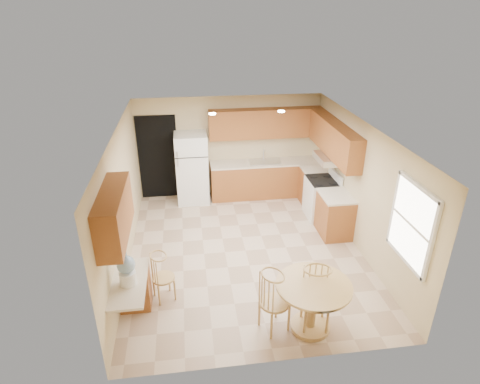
{
  "coord_description": "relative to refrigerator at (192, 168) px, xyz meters",
  "views": [
    {
      "loc": [
        -1.03,
        -6.64,
        4.51
      ],
      "look_at": [
        -0.07,
        0.3,
        1.16
      ],
      "focal_mm": 30.0,
      "sensor_mm": 36.0,
      "label": 1
    }
  ],
  "objects": [
    {
      "name": "upper_cab_back",
      "position": [
        1.83,
        0.19,
        0.99
      ],
      "size": [
        2.75,
        0.33,
        0.7
      ],
      "primitive_type": "cube",
      "color": "#9C5827",
      "rests_on": "wall_back"
    },
    {
      "name": "desk_pedestal",
      "position": [
        -1.05,
        -3.72,
        -0.5
      ],
      "size": [
        0.48,
        0.42,
        0.72
      ],
      "primitive_type": "cube",
      "color": "#9C5827",
      "rests_on": "floor"
    },
    {
      "name": "doorway",
      "position": [
        -0.8,
        0.34,
        0.19
      ],
      "size": [
        0.9,
        0.02,
        2.1
      ],
      "primitive_type": "cube",
      "color": "black",
      "rests_on": "floor"
    },
    {
      "name": "wall_left",
      "position": [
        -1.3,
        -2.4,
        0.39
      ],
      "size": [
        0.02,
        5.5,
        2.5
      ],
      "primitive_type": "cube",
      "color": "beige",
      "rests_on": "floor"
    },
    {
      "name": "floor",
      "position": [
        0.95,
        -2.4,
        -0.86
      ],
      "size": [
        5.5,
        5.5,
        0.0
      ],
      "primitive_type": "plane",
      "color": "#C2A88D",
      "rests_on": "ground"
    },
    {
      "name": "chair_table_b",
      "position": [
        1.66,
        -4.7,
        -0.23
      ],
      "size": [
        0.46,
        0.46,
        1.04
      ],
      "rotation": [
        0.0,
        0.0,
        3.0
      ],
      "color": "tan",
      "rests_on": "floor"
    },
    {
      "name": "stove",
      "position": [
        2.88,
        -1.22,
        -0.39
      ],
      "size": [
        0.65,
        0.76,
        1.09
      ],
      "color": "white",
      "rests_on": "floor"
    },
    {
      "name": "dining_table",
      "position": [
        1.61,
        -4.6,
        -0.32
      ],
      "size": [
        1.11,
        1.11,
        0.82
      ],
      "rotation": [
        0.0,
        0.0,
        -0.25
      ],
      "color": "tan",
      "rests_on": "floor"
    },
    {
      "name": "sink",
      "position": [
        1.8,
        0.05,
        0.05
      ],
      "size": [
        0.78,
        0.44,
        0.01
      ],
      "primitive_type": "cube",
      "color": "silver",
      "rests_on": "counter_back"
    },
    {
      "name": "counter_right_b",
      "position": [
        2.9,
        -2.0,
        0.03
      ],
      "size": [
        0.63,
        0.8,
        0.04
      ],
      "primitive_type": "cube",
      "color": "beige",
      "rests_on": "base_cab_right_b"
    },
    {
      "name": "wall_front",
      "position": [
        0.95,
        -5.15,
        0.39
      ],
      "size": [
        4.5,
        0.02,
        2.5
      ],
      "primitive_type": "cube",
      "color": "beige",
      "rests_on": "floor"
    },
    {
      "name": "chair_desk",
      "position": [
        -0.6,
        -3.68,
        -0.34
      ],
      "size": [
        0.38,
        0.49,
        0.86
      ],
      "rotation": [
        0.0,
        0.0,
        -1.2
      ],
      "color": "tan",
      "rests_on": "floor"
    },
    {
      "name": "upper_cab_left",
      "position": [
        -1.13,
        -4.0,
        0.99
      ],
      "size": [
        0.33,
        1.4,
        0.7
      ],
      "primitive_type": "cube",
      "color": "#9C5827",
      "rests_on": "wall_left"
    },
    {
      "name": "ceiling",
      "position": [
        0.95,
        -2.4,
        1.64
      ],
      "size": [
        4.5,
        5.5,
        0.02
      ],
      "primitive_type": "cube",
      "color": "white",
      "rests_on": "wall_back"
    },
    {
      "name": "base_cab_back",
      "position": [
        1.83,
        0.05,
        -0.42
      ],
      "size": [
        2.75,
        0.6,
        0.87
      ],
      "primitive_type": "cube",
      "color": "#9C5827",
      "rests_on": "floor"
    },
    {
      "name": "chair_table_a",
      "position": [
        1.06,
        -4.61,
        -0.25
      ],
      "size": [
        0.45,
        0.57,
        1.01
      ],
      "rotation": [
        0.0,
        0.0,
        -1.16
      ],
      "color": "tan",
      "rests_on": "floor"
    },
    {
      "name": "counter_right_a",
      "position": [
        2.9,
        -0.54,
        0.03
      ],
      "size": [
        0.63,
        0.59,
        0.04
      ],
      "primitive_type": "cube",
      "color": "beige",
      "rests_on": "base_cab_right_a"
    },
    {
      "name": "range_hood",
      "position": [
        2.95,
        -1.22,
        0.56
      ],
      "size": [
        0.5,
        0.76,
        0.14
      ],
      "primitive_type": "cube",
      "color": "silver",
      "rests_on": "upper_cab_right"
    },
    {
      "name": "water_crock",
      "position": [
        -1.05,
        -4.15,
        0.16
      ],
      "size": [
        0.26,
        0.26,
        0.54
      ],
      "color": "white",
      "rests_on": "desk_top"
    },
    {
      "name": "wall_right",
      "position": [
        3.2,
        -2.4,
        0.39
      ],
      "size": [
        0.02,
        5.5,
        2.5
      ],
      "primitive_type": "cube",
      "color": "beige",
      "rests_on": "floor"
    },
    {
      "name": "window",
      "position": [
        3.18,
        -4.25,
        0.64
      ],
      "size": [
        0.06,
        1.12,
        1.3
      ],
      "color": "white",
      "rests_on": "wall_right"
    },
    {
      "name": "desk_top",
      "position": [
        -1.05,
        -4.1,
        -0.11
      ],
      "size": [
        0.5,
        1.2,
        0.04
      ],
      "primitive_type": "cube",
      "color": "beige",
      "rests_on": "desk_pedestal"
    },
    {
      "name": "can_light_b",
      "position": [
        1.85,
        -1.2,
        1.63
      ],
      "size": [
        0.14,
        0.14,
        0.02
      ],
      "primitive_type": "cylinder",
      "color": "white",
      "rests_on": "ceiling"
    },
    {
      "name": "base_cab_right_a",
      "position": [
        2.9,
        -0.54,
        -0.42
      ],
      "size": [
        0.6,
        0.59,
        0.87
      ],
      "primitive_type": "cube",
      "color": "#9C5827",
      "rests_on": "floor"
    },
    {
      "name": "counter_back",
      "position": [
        1.83,
        0.05,
        0.03
      ],
      "size": [
        2.75,
        0.63,
        0.04
      ],
      "primitive_type": "cube",
      "color": "beige",
      "rests_on": "base_cab_back"
    },
    {
      "name": "can_light_a",
      "position": [
        0.45,
        -1.2,
        1.63
      ],
      "size": [
        0.14,
        0.14,
        0.02
      ],
      "primitive_type": "cylinder",
      "color": "white",
      "rests_on": "ceiling"
    },
    {
      "name": "base_cab_right_b",
      "position": [
        2.9,
        -2.0,
        -0.42
      ],
      "size": [
        0.6,
        0.8,
        0.87
      ],
      "primitive_type": "cube",
      "color": "#9C5827",
      "rests_on": "floor"
    },
    {
      "name": "refrigerator",
      "position": [
        0.0,
        0.0,
        0.0
      ],
      "size": [
        0.76,
        0.74,
        1.72
      ],
      "color": "white",
      "rests_on": "floor"
    },
    {
      "name": "wall_back",
      "position": [
        0.95,
        0.35,
        0.39
      ],
      "size": [
        4.5,
        0.02,
        2.5
      ],
      "primitive_type": "cube",
      "color": "beige",
      "rests_on": "floor"
    },
    {
      "name": "upper_cab_right",
      "position": [
        3.04,
        -1.19,
        0.99
      ],
      "size": [
        0.33,
        2.42,
        0.7
      ],
      "primitive_type": "cube",
      "color": "#9C5827",
      "rests_on": "wall_right"
    }
  ]
}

